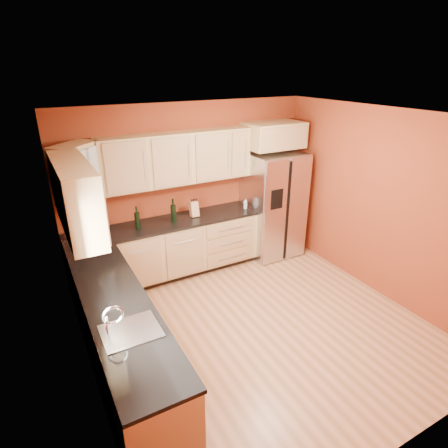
{
  "coord_description": "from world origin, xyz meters",
  "views": [
    {
      "loc": [
        -2.24,
        -3.23,
        3.1
      ],
      "look_at": [
        0.01,
        0.9,
        1.08
      ],
      "focal_mm": 30.0,
      "sensor_mm": 36.0,
      "label": 1
    }
  ],
  "objects_px": {
    "knife_block": "(194,209)",
    "refrigerator": "(272,205)",
    "canister_left": "(81,233)",
    "soap_dispenser": "(245,204)",
    "wine_bottle_a": "(173,210)"
  },
  "relations": [
    {
      "from": "knife_block",
      "to": "soap_dispenser",
      "type": "xyz_separation_m",
      "value": [
        0.87,
        -0.1,
        -0.04
      ]
    },
    {
      "from": "canister_left",
      "to": "wine_bottle_a",
      "type": "distance_m",
      "value": 1.31
    },
    {
      "from": "wine_bottle_a",
      "to": "soap_dispenser",
      "type": "relative_size",
      "value": 2.15
    },
    {
      "from": "wine_bottle_a",
      "to": "soap_dispenser",
      "type": "bearing_deg",
      "value": -2.12
    },
    {
      "from": "soap_dispenser",
      "to": "canister_left",
      "type": "bearing_deg",
      "value": 178.46
    },
    {
      "from": "canister_left",
      "to": "soap_dispenser",
      "type": "distance_m",
      "value": 2.54
    },
    {
      "from": "canister_left",
      "to": "wine_bottle_a",
      "type": "height_order",
      "value": "wine_bottle_a"
    },
    {
      "from": "refrigerator",
      "to": "soap_dispenser",
      "type": "height_order",
      "value": "refrigerator"
    },
    {
      "from": "knife_block",
      "to": "refrigerator",
      "type": "bearing_deg",
      "value": -2.65
    },
    {
      "from": "refrigerator",
      "to": "canister_left",
      "type": "bearing_deg",
      "value": 178.89
    },
    {
      "from": "canister_left",
      "to": "wine_bottle_a",
      "type": "relative_size",
      "value": 0.53
    },
    {
      "from": "canister_left",
      "to": "knife_block",
      "type": "xyz_separation_m",
      "value": [
        1.67,
        0.03,
        0.02
      ]
    },
    {
      "from": "wine_bottle_a",
      "to": "knife_block",
      "type": "bearing_deg",
      "value": 8.83
    },
    {
      "from": "canister_left",
      "to": "knife_block",
      "type": "relative_size",
      "value": 0.8
    },
    {
      "from": "refrigerator",
      "to": "knife_block",
      "type": "bearing_deg",
      "value": 176.25
    }
  ]
}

